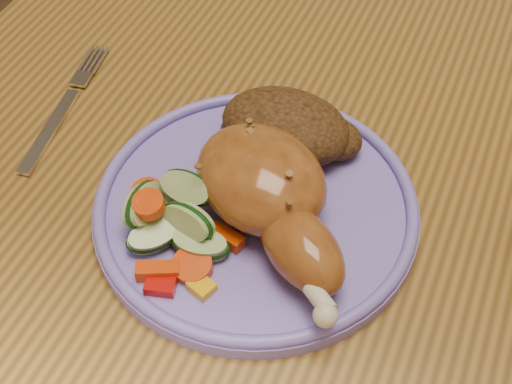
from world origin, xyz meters
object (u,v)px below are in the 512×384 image
chair_far (485,10)px  fork (62,111)px  plate (256,209)px  dining_table (398,217)px

chair_far → fork: (-0.31, -0.70, 0.26)m
plate → fork: (-0.21, 0.04, -0.00)m
chair_far → plate: size_ratio=3.56×
chair_far → plate: 0.79m
plate → fork: plate is taller
dining_table → plate: bearing=-131.8°
plate → dining_table: bearing=48.2°
dining_table → chair_far: (0.00, 0.63, -0.17)m
dining_table → fork: bearing=-166.9°
chair_far → dining_table: bearing=-90.0°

